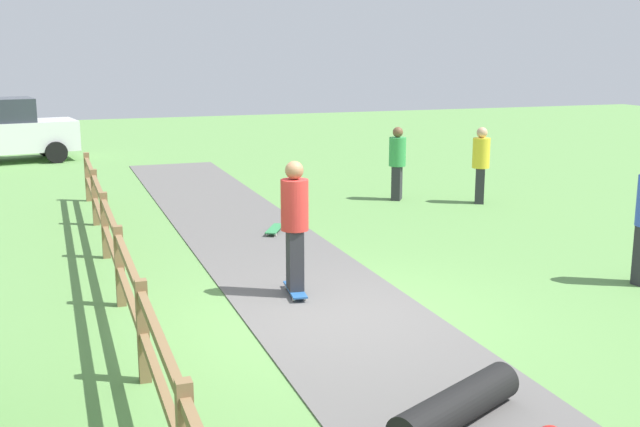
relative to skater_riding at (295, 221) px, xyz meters
The scene contains 9 objects.
ground_plane 1.43m from the skater_riding, 73.42° to the right, with size 60.00×60.00×0.00m, color #60934C.
asphalt_path 1.43m from the skater_riding, 73.42° to the right, with size 2.40×28.00×0.02m, color #605E5B.
wooden_fence 2.53m from the skater_riding, 158.71° to the right, with size 0.12×18.12×1.10m.
skater_riding is the anchor object (origin of this frame).
skater_fallen 4.30m from the skater_riding, 86.38° to the right, with size 1.61×1.49×0.36m.
skateboard_loose 3.89m from the skater_riding, 78.25° to the left, with size 0.56×0.80×0.08m.
bystander_yellow 7.69m from the skater_riding, 40.16° to the left, with size 0.52×0.52×1.69m.
bystander_green 7.32m from the skater_riding, 54.03° to the left, with size 0.53×0.53×1.66m.
parked_car_white 15.85m from the skater_riding, 106.23° to the left, with size 4.42×2.51×1.92m.
Camera 1 is at (-3.39, -9.01, 3.40)m, focal length 43.67 mm.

